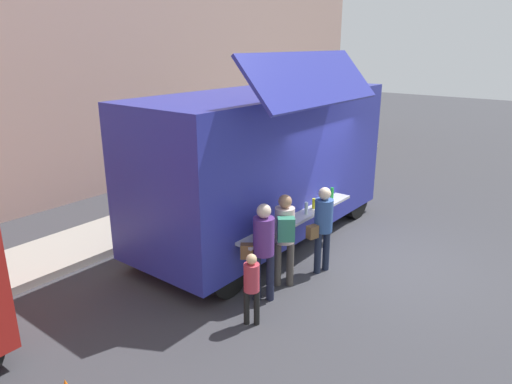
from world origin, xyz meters
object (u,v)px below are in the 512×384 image
Objects in this scene: trash_bin at (281,164)px; customer_front_ordering at (323,223)px; customer_rear_waiting at (263,244)px; child_near_queue at (252,283)px; food_truck_main at (265,162)px; customer_mid_with_backpack at (285,232)px.

customer_front_ordering is at bearing -138.43° from trash_bin.
customer_front_ordering is at bearing -47.04° from customer_rear_waiting.
customer_rear_waiting reaches higher than child_near_queue.
customer_rear_waiting is (-6.01, -3.81, 0.52)m from trash_bin.
trash_bin is at bearing 30.80° from food_truck_main.
customer_front_ordering is (-4.58, -4.06, 0.49)m from trash_bin.
food_truck_main is 1.98m from customer_front_ordering.
customer_mid_with_backpack reaches higher than customer_front_ordering.
customer_rear_waiting reaches higher than customer_front_ordering.
customer_mid_with_backpack is at bearing 90.98° from customer_front_ordering.
food_truck_main is 2.22m from customer_mid_with_backpack.
food_truck_main is at bearing -0.34° from child_near_queue.
trash_bin is 6.14m from customer_front_ordering.
customer_rear_waiting is (-2.06, -1.49, -0.70)m from food_truck_main.
customer_rear_waiting reaches higher than trash_bin.
customer_front_ordering is at bearing -32.41° from child_near_queue.
food_truck_main is 3.40m from child_near_queue.
customer_mid_with_backpack is 0.99× the size of customer_rear_waiting.
food_truck_main reaches higher than child_near_queue.
customer_mid_with_backpack is 0.58m from customer_rear_waiting.
child_near_queue is (-6.67, -4.10, 0.22)m from trash_bin.
trash_bin is at bearing -4.86° from customer_rear_waiting.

